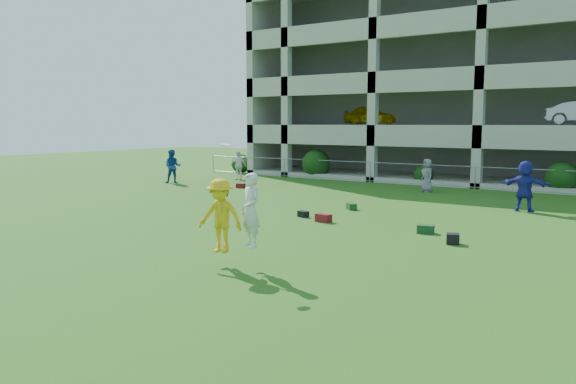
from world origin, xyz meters
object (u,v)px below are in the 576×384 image
Objects in this scene: bystander_b at (238,165)px; crate_d at (453,239)px; bystander_a at (173,166)px; bystander_c at (427,176)px; frisbee_contest at (228,214)px; bystander_d at (525,186)px; parking_garage at (517,82)px.

bystander_b is 4.98× the size of crate_d.
bystander_a is 1.16× the size of bystander_c.
frisbee_contest is (12.85, -16.25, 0.39)m from bystander_b.
bystander_d is 16.46m from parking_garage.
bystander_b is 11.62m from bystander_c.
bystander_a is 5.49× the size of crate_d.
crate_d is (-0.41, -7.44, -0.83)m from bystander_d.
bystander_a is 4.05m from bystander_b.
bystander_c is (13.46, 4.04, -0.13)m from bystander_a.
bystander_a is 14.06m from bystander_c.
parking_garage is at bearing -77.30° from bystander_d.
bystander_d reaches higher than bystander_a.
bystander_c is 4.72× the size of crate_d.
bystander_c is 6.51m from bystander_d.
bystander_b is at bearing 128.33° from frisbee_contest.
bystander_a is at bearing -128.61° from bystander_b.
bystander_d reaches higher than bystander_c.
crate_d is (18.35, -7.19, -0.81)m from bystander_a.
bystander_c is at bearing -9.23° from bystander_b.
parking_garage reaches higher than bystander_a.
parking_garage reaches higher than crate_d.
bystander_d is at bearing 2.70° from bystander_c.
bystander_a is 19.40m from frisbee_contest.
bystander_a is 0.98× the size of bystander_d.
bystander_d is at bearing -76.29° from parking_garage.
bystander_b is 19.72m from crate_d.
crate_d is at bearing -81.70° from parking_garage.
bystander_a is 19.72m from crate_d.
parking_garage is at bearing 120.44° from bystander_c.
parking_garage is at bearing 98.30° from crate_d.
bystander_b is 20.72m from frisbee_contest.
bystander_a is at bearing -134.20° from parking_garage.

